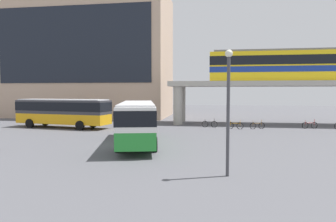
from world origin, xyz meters
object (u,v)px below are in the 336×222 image
bicycle_black (210,124)px  bicycle_orange (235,126)px  bus_secondary (63,110)px  bicycle_red (310,125)px  bicycle_brown (257,126)px  train (312,65)px  station_building (90,56)px  bus_main (137,118)px

bicycle_black → bicycle_orange: bearing=-22.8°
bus_secondary → bicycle_red: bus_secondary is taller
bicycle_brown → bicycle_red: bearing=12.7°
bus_secondary → bicycle_brown: 21.67m
bicycle_red → train: bearing=71.7°
train → bicycle_brown: train is taller
bicycle_black → train: bearing=19.4°
bus_secondary → bicycle_brown: bearing=5.6°
station_building → bicycle_red: bearing=-22.8°
bicycle_orange → bicycle_red: same height
bus_main → bicycle_orange: bus_main is taller
bus_main → bicycle_orange: (8.17, 10.89, -1.63)m
train → bicycle_orange: bearing=-149.9°
bicycle_brown → bicycle_orange: size_ratio=0.95×
train → bicycle_orange: (-9.45, -5.49, -6.94)m
bicycle_black → bicycle_red: (10.95, 0.45, 0.00)m
bus_main → bicycle_brown: size_ratio=6.76×
station_building → train: (32.17, -9.11, -2.64)m
bus_secondary → bicycle_red: (27.30, 3.41, -1.63)m
bus_secondary → bicycle_brown: (21.51, 2.10, -1.63)m
bicycle_orange → bus_secondary: bearing=-174.6°
bicycle_orange → bicycle_red: bearing=11.2°
station_building → bus_secondary: station_building is taller
bicycle_brown → train: bearing=36.2°
bicycle_brown → bus_main: bearing=-133.3°
station_building → bicycle_brown: (25.10, -14.29, -9.58)m
bicycle_black → bicycle_red: same height
station_building → bicycle_black: bearing=-34.0°
bus_main → bicycle_brown: bearing=46.7°
station_building → bicycle_orange: bearing=-32.7°
bicycle_brown → bus_secondary: bearing=-174.4°
bicycle_orange → train: bearing=30.1°
train → bus_secondary: 29.96m
train → bicycle_orange: 12.95m
bus_secondary → bicycle_black: 16.69m
bicycle_black → bus_secondary: bearing=-169.7°
station_building → bicycle_red: station_building is taller
bus_secondary → bicycle_orange: bus_secondary is taller
bicycle_orange → station_building: bearing=147.3°
bicycle_orange → bicycle_brown: bearing=7.4°
bicycle_brown → bicycle_orange: 2.40m
bicycle_black → bicycle_red: 10.96m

